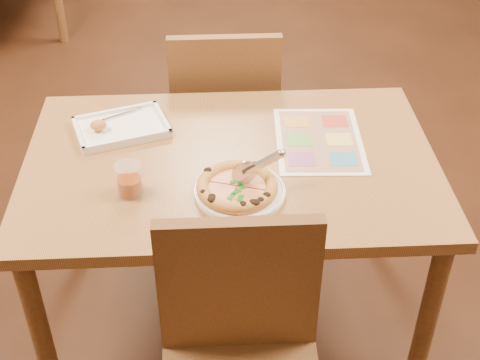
{
  "coord_description": "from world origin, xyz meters",
  "views": [
    {
      "loc": [
        -0.06,
        -1.71,
        1.94
      ],
      "look_at": [
        0.02,
        -0.18,
        0.77
      ],
      "focal_mm": 50.0,
      "sensor_mm": 36.0,
      "label": 1
    }
  ],
  "objects_px": {
    "plate": "(240,192)",
    "menu": "(319,140)",
    "dining_table": "(231,181)",
    "chair_far": "(225,104)",
    "pizza_cutter": "(257,166)",
    "glass_tumbler": "(129,181)",
    "chair_near": "(241,343)",
    "appetizer_tray": "(120,128)",
    "pizza": "(237,187)"
  },
  "relations": [
    {
      "from": "dining_table",
      "to": "menu",
      "type": "xyz_separation_m",
      "value": [
        0.29,
        0.09,
        0.09
      ]
    },
    {
      "from": "chair_near",
      "to": "glass_tumbler",
      "type": "xyz_separation_m",
      "value": [
        -0.3,
        0.44,
        0.2
      ]
    },
    {
      "from": "chair_far",
      "to": "menu",
      "type": "bearing_deg",
      "value": 119.85
    },
    {
      "from": "dining_table",
      "to": "plate",
      "type": "height_order",
      "value": "plate"
    },
    {
      "from": "plate",
      "to": "pizza_cutter",
      "type": "xyz_separation_m",
      "value": [
        0.05,
        0.02,
        0.08
      ]
    },
    {
      "from": "pizza",
      "to": "menu",
      "type": "xyz_separation_m",
      "value": [
        0.28,
        0.27,
        -0.02
      ]
    },
    {
      "from": "plate",
      "to": "menu",
      "type": "bearing_deg",
      "value": 44.2
    },
    {
      "from": "appetizer_tray",
      "to": "pizza_cutter",
      "type": "bearing_deg",
      "value": -38.29
    },
    {
      "from": "chair_far",
      "to": "glass_tumbler",
      "type": "relative_size",
      "value": 4.67
    },
    {
      "from": "appetizer_tray",
      "to": "dining_table",
      "type": "bearing_deg",
      "value": -26.78
    },
    {
      "from": "chair_near",
      "to": "appetizer_tray",
      "type": "height_order",
      "value": "chair_near"
    },
    {
      "from": "chair_near",
      "to": "pizza",
      "type": "distance_m",
      "value": 0.46
    },
    {
      "from": "chair_far",
      "to": "plate",
      "type": "distance_m",
      "value": 0.79
    },
    {
      "from": "dining_table",
      "to": "pizza",
      "type": "height_order",
      "value": "pizza"
    },
    {
      "from": "chair_near",
      "to": "glass_tumbler",
      "type": "bearing_deg",
      "value": 124.14
    },
    {
      "from": "chair_far",
      "to": "menu",
      "type": "relative_size",
      "value": 1.2
    },
    {
      "from": "chair_far",
      "to": "pizza",
      "type": "height_order",
      "value": "chair_far"
    },
    {
      "from": "chair_near",
      "to": "plate",
      "type": "height_order",
      "value": "chair_near"
    },
    {
      "from": "chair_far",
      "to": "chair_near",
      "type": "bearing_deg",
      "value": 90.0
    },
    {
      "from": "appetizer_tray",
      "to": "glass_tumbler",
      "type": "bearing_deg",
      "value": -79.69
    },
    {
      "from": "pizza_cutter",
      "to": "menu",
      "type": "xyz_separation_m",
      "value": [
        0.22,
        0.25,
        -0.08
      ]
    },
    {
      "from": "chair_near",
      "to": "pizza",
      "type": "height_order",
      "value": "chair_near"
    },
    {
      "from": "pizza",
      "to": "menu",
      "type": "distance_m",
      "value": 0.39
    },
    {
      "from": "chair_near",
      "to": "glass_tumbler",
      "type": "relative_size",
      "value": 4.67
    },
    {
      "from": "chair_far",
      "to": "appetizer_tray",
      "type": "xyz_separation_m",
      "value": [
        -0.36,
        -0.42,
        0.16
      ]
    },
    {
      "from": "pizza",
      "to": "glass_tumbler",
      "type": "xyz_separation_m",
      "value": [
        -0.31,
        0.02,
        0.02
      ]
    },
    {
      "from": "plate",
      "to": "menu",
      "type": "height_order",
      "value": "plate"
    },
    {
      "from": "pizza",
      "to": "appetizer_tray",
      "type": "distance_m",
      "value": 0.52
    },
    {
      "from": "chair_far",
      "to": "pizza_cutter",
      "type": "bearing_deg",
      "value": 95.26
    },
    {
      "from": "dining_table",
      "to": "menu",
      "type": "height_order",
      "value": "menu"
    },
    {
      "from": "glass_tumbler",
      "to": "menu",
      "type": "bearing_deg",
      "value": 22.62
    },
    {
      "from": "dining_table",
      "to": "pizza",
      "type": "xyz_separation_m",
      "value": [
        0.01,
        -0.18,
        0.11
      ]
    },
    {
      "from": "dining_table",
      "to": "chair_near",
      "type": "height_order",
      "value": "chair_near"
    },
    {
      "from": "chair_near",
      "to": "menu",
      "type": "relative_size",
      "value": 1.2
    },
    {
      "from": "plate",
      "to": "dining_table",
      "type": "bearing_deg",
      "value": 96.59
    },
    {
      "from": "chair_near",
      "to": "chair_far",
      "type": "relative_size",
      "value": 1.0
    },
    {
      "from": "plate",
      "to": "menu",
      "type": "xyz_separation_m",
      "value": [
        0.27,
        0.27,
        -0.0
      ]
    },
    {
      "from": "plate",
      "to": "pizza_cutter",
      "type": "bearing_deg",
      "value": 19.05
    },
    {
      "from": "dining_table",
      "to": "appetizer_tray",
      "type": "relative_size",
      "value": 3.77
    },
    {
      "from": "glass_tumbler",
      "to": "chair_near",
      "type": "bearing_deg",
      "value": -55.86
    },
    {
      "from": "plate",
      "to": "menu",
      "type": "relative_size",
      "value": 0.69
    },
    {
      "from": "dining_table",
      "to": "chair_far",
      "type": "relative_size",
      "value": 2.77
    },
    {
      "from": "plate",
      "to": "appetizer_tray",
      "type": "height_order",
      "value": "appetizer_tray"
    },
    {
      "from": "chair_near",
      "to": "glass_tumbler",
      "type": "height_order",
      "value": "chair_near"
    },
    {
      "from": "plate",
      "to": "chair_far",
      "type": "bearing_deg",
      "value": 91.5
    },
    {
      "from": "pizza_cutter",
      "to": "glass_tumbler",
      "type": "xyz_separation_m",
      "value": [
        -0.37,
        0.0,
        -0.04
      ]
    },
    {
      "from": "dining_table",
      "to": "glass_tumbler",
      "type": "xyz_separation_m",
      "value": [
        -0.3,
        -0.16,
        0.13
      ]
    },
    {
      "from": "plate",
      "to": "appetizer_tray",
      "type": "xyz_separation_m",
      "value": [
        -0.38,
        0.36,
        0.0
      ]
    },
    {
      "from": "chair_far",
      "to": "glass_tumbler",
      "type": "height_order",
      "value": "chair_far"
    },
    {
      "from": "pizza_cutter",
      "to": "menu",
      "type": "height_order",
      "value": "pizza_cutter"
    }
  ]
}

